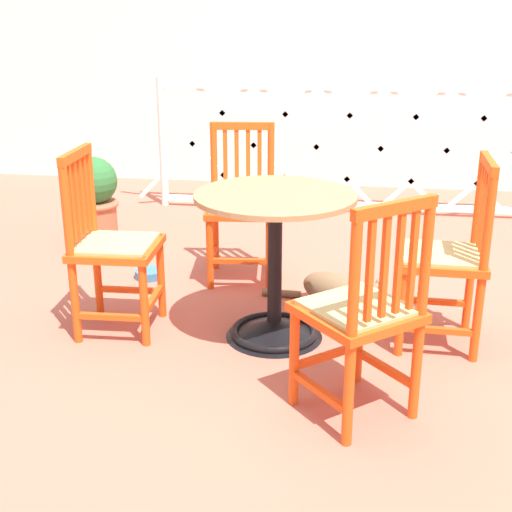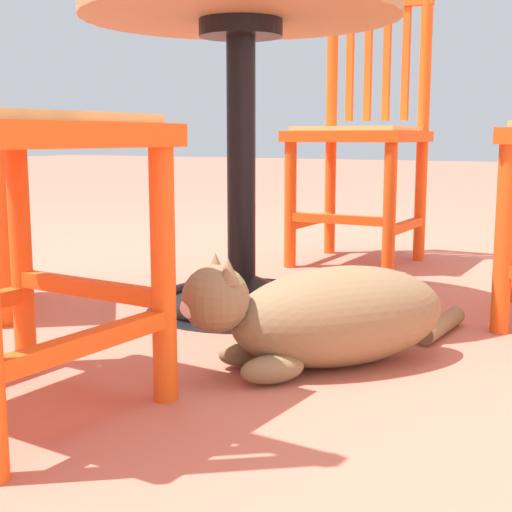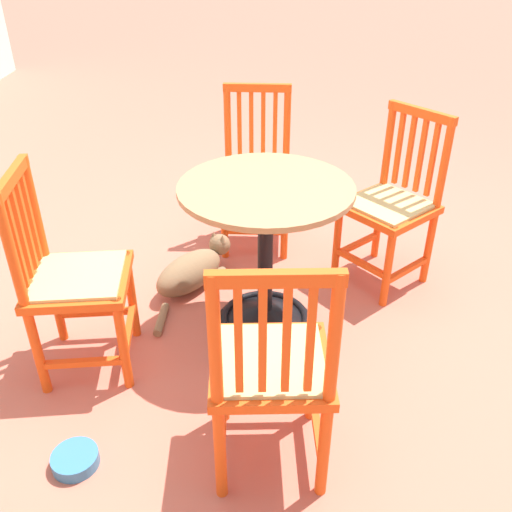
{
  "view_description": "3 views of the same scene",
  "coord_description": "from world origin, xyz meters",
  "px_view_note": "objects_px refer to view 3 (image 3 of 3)",
  "views": [
    {
      "loc": [
        0.25,
        -2.87,
        1.53
      ],
      "look_at": [
        -0.21,
        0.28,
        0.4
      ],
      "focal_mm": 48.67,
      "sensor_mm": 36.0,
      "label": 1
    },
    {
      "loc": [
        1.41,
        1.18,
        0.43
      ],
      "look_at": [
        -0.08,
        0.29,
        0.15
      ],
      "focal_mm": 51.19,
      "sensor_mm": 36.0,
      "label": 2
    },
    {
      "loc": [
        -2.29,
        0.23,
        1.71
      ],
      "look_at": [
        -0.1,
        0.27,
        0.37
      ],
      "focal_mm": 39.28,
      "sensor_mm": 36.0,
      "label": 3
    }
  ],
  "objects_px": {
    "cafe_table": "(265,273)",
    "tabby_cat": "(194,269)",
    "orange_chair_by_planter": "(256,174)",
    "orange_chair_near_fence": "(72,280)",
    "pet_water_bowl": "(75,460)",
    "orange_chair_facing_out": "(271,370)",
    "orange_chair_at_corner": "(391,206)"
  },
  "relations": [
    {
      "from": "tabby_cat",
      "to": "pet_water_bowl",
      "type": "relative_size",
      "value": 4.04
    },
    {
      "from": "orange_chair_at_corner",
      "to": "pet_water_bowl",
      "type": "relative_size",
      "value": 5.36
    },
    {
      "from": "orange_chair_by_planter",
      "to": "tabby_cat",
      "type": "bearing_deg",
      "value": 146.59
    },
    {
      "from": "orange_chair_facing_out",
      "to": "orange_chair_by_planter",
      "type": "bearing_deg",
      "value": 2.73
    },
    {
      "from": "orange_chair_near_fence",
      "to": "orange_chair_facing_out",
      "type": "xyz_separation_m",
      "value": [
        -0.51,
        -0.81,
        0.0
      ]
    },
    {
      "from": "orange_chair_by_planter",
      "to": "orange_chair_near_fence",
      "type": "relative_size",
      "value": 1.0
    },
    {
      "from": "orange_chair_at_corner",
      "to": "pet_water_bowl",
      "type": "distance_m",
      "value": 1.87
    },
    {
      "from": "orange_chair_by_planter",
      "to": "cafe_table",
      "type": "bearing_deg",
      "value": -176.01
    },
    {
      "from": "orange_chair_facing_out",
      "to": "pet_water_bowl",
      "type": "height_order",
      "value": "orange_chair_facing_out"
    },
    {
      "from": "orange_chair_near_fence",
      "to": "orange_chair_by_planter",
      "type": "bearing_deg",
      "value": -33.7
    },
    {
      "from": "orange_chair_at_corner",
      "to": "cafe_table",
      "type": "bearing_deg",
      "value": 122.66
    },
    {
      "from": "orange_chair_facing_out",
      "to": "cafe_table",
      "type": "bearing_deg",
      "value": 1.48
    },
    {
      "from": "pet_water_bowl",
      "to": "cafe_table",
      "type": "bearing_deg",
      "value": -38.92
    },
    {
      "from": "orange_chair_by_planter",
      "to": "pet_water_bowl",
      "type": "bearing_deg",
      "value": 159.21
    },
    {
      "from": "orange_chair_near_fence",
      "to": "orange_chair_facing_out",
      "type": "relative_size",
      "value": 1.0
    },
    {
      "from": "cafe_table",
      "to": "orange_chair_facing_out",
      "type": "bearing_deg",
      "value": -178.52
    },
    {
      "from": "orange_chair_near_fence",
      "to": "tabby_cat",
      "type": "distance_m",
      "value": 0.81
    },
    {
      "from": "orange_chair_at_corner",
      "to": "orange_chair_near_fence",
      "type": "bearing_deg",
      "value": 116.26
    },
    {
      "from": "cafe_table",
      "to": "pet_water_bowl",
      "type": "xyz_separation_m",
      "value": [
        -0.85,
        0.68,
        -0.26
      ]
    },
    {
      "from": "orange_chair_facing_out",
      "to": "pet_water_bowl",
      "type": "relative_size",
      "value": 5.36
    },
    {
      "from": "cafe_table",
      "to": "tabby_cat",
      "type": "xyz_separation_m",
      "value": [
        0.32,
        0.38,
        -0.19
      ]
    },
    {
      "from": "pet_water_bowl",
      "to": "orange_chair_near_fence",
      "type": "bearing_deg",
      "value": 10.9
    },
    {
      "from": "orange_chair_near_fence",
      "to": "tabby_cat",
      "type": "xyz_separation_m",
      "value": [
        0.61,
        -0.41,
        -0.34
      ]
    },
    {
      "from": "pet_water_bowl",
      "to": "orange_chair_by_planter",
      "type": "bearing_deg",
      "value": -20.79
    },
    {
      "from": "cafe_table",
      "to": "orange_chair_by_planter",
      "type": "height_order",
      "value": "orange_chair_by_planter"
    },
    {
      "from": "orange_chair_near_fence",
      "to": "orange_chair_at_corner",
      "type": "xyz_separation_m",
      "value": [
        0.71,
        -1.43,
        0.0
      ]
    },
    {
      "from": "orange_chair_facing_out",
      "to": "pet_water_bowl",
      "type": "distance_m",
      "value": 0.81
    },
    {
      "from": "orange_chair_by_planter",
      "to": "orange_chair_near_fence",
      "type": "xyz_separation_m",
      "value": [
        -1.1,
        0.73,
        0.0
      ]
    },
    {
      "from": "cafe_table",
      "to": "orange_chair_near_fence",
      "type": "xyz_separation_m",
      "value": [
        -0.29,
        0.79,
        0.15
      ]
    },
    {
      "from": "tabby_cat",
      "to": "pet_water_bowl",
      "type": "bearing_deg",
      "value": 165.27
    },
    {
      "from": "orange_chair_near_fence",
      "to": "pet_water_bowl",
      "type": "height_order",
      "value": "orange_chair_near_fence"
    },
    {
      "from": "orange_chair_by_planter",
      "to": "orange_chair_facing_out",
      "type": "relative_size",
      "value": 1.0
    }
  ]
}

